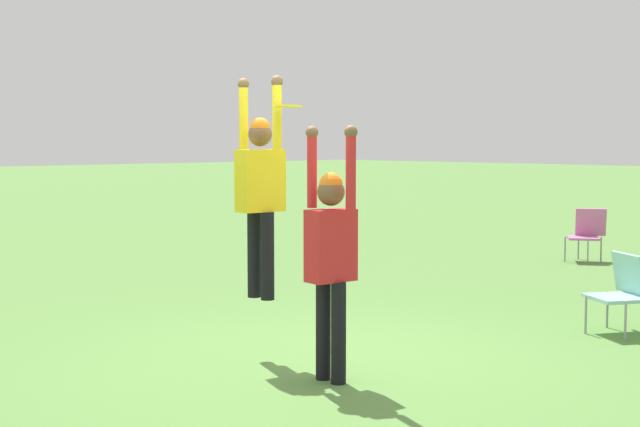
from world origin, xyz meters
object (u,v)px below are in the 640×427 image
frisbee (288,106)px  camping_chair_3 (622,288)px  person_jumping (260,183)px  camping_chair_1 (587,231)px  person_defending (331,248)px

frisbee → camping_chair_3: bearing=69.6°
frisbee → camping_chair_3: frisbee is taller
person_jumping → camping_chair_1: (-1.35, 7.84, -1.07)m
person_jumping → camping_chair_3: size_ratio=2.46×
person_jumping → frisbee: (0.43, -0.06, 0.66)m
person_defending → camping_chair_1: person_defending is taller
frisbee → camping_chair_1: bearing=102.7°
person_defending → frisbee: bearing=-88.8°
person_defending → person_jumping: bearing=-90.0°
person_defending → camping_chair_3: (0.68, 3.39, -0.63)m
camping_chair_1 → camping_chair_3: 5.47m
camping_chair_1 → camping_chair_3: (3.03, -4.55, -0.03)m
person_jumping → camping_chair_3: person_jumping is taller
person_defending → camping_chair_3: bearing=174.5°
person_defending → camping_chair_1: bearing=-157.6°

